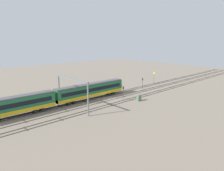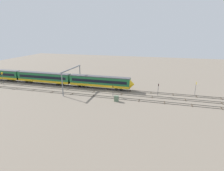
{
  "view_description": "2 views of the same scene",
  "coord_description": "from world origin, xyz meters",
  "px_view_note": "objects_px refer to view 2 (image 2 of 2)",
  "views": [
    {
      "loc": [
        -41.11,
        -45.25,
        17.82
      ],
      "look_at": [
        2.28,
        2.09,
        3.68
      ],
      "focal_mm": 32.63,
      "sensor_mm": 36.0,
      "label": 1
    },
    {
      "loc": [
        17.19,
        -57.94,
        21.14
      ],
      "look_at": [
        1.73,
        -0.11,
        2.99
      ],
      "focal_mm": 28.23,
      "sensor_mm": 36.0,
      "label": 2
    }
  ],
  "objects_px": {
    "train": "(21,76)",
    "signal_light_trackside_departure": "(158,88)",
    "signal_light_trackside_approach": "(113,89)",
    "relay_cabinet": "(116,99)",
    "speed_sign_near_foreground": "(196,86)",
    "overhead_gantry": "(72,74)",
    "speed_sign_mid_trackside": "(3,77)"
  },
  "relations": [
    {
      "from": "signal_light_trackside_departure",
      "to": "relay_cabinet",
      "type": "bearing_deg",
      "value": -144.66
    },
    {
      "from": "signal_light_trackside_approach",
      "to": "relay_cabinet",
      "type": "height_order",
      "value": "signal_light_trackside_approach"
    },
    {
      "from": "speed_sign_near_foreground",
      "to": "signal_light_trackside_departure",
      "type": "relative_size",
      "value": 1.12
    },
    {
      "from": "speed_sign_near_foreground",
      "to": "overhead_gantry",
      "type": "bearing_deg",
      "value": -172.29
    },
    {
      "from": "overhead_gantry",
      "to": "signal_light_trackside_departure",
      "type": "bearing_deg",
      "value": 3.61
    },
    {
      "from": "train",
      "to": "relay_cabinet",
      "type": "distance_m",
      "value": 47.51
    },
    {
      "from": "overhead_gantry",
      "to": "speed_sign_near_foreground",
      "type": "height_order",
      "value": "overhead_gantry"
    },
    {
      "from": "speed_sign_near_foreground",
      "to": "signal_light_trackside_approach",
      "type": "relative_size",
      "value": 1.18
    },
    {
      "from": "train",
      "to": "speed_sign_mid_trackside",
      "type": "relative_size",
      "value": 17.09
    },
    {
      "from": "train",
      "to": "signal_light_trackside_departure",
      "type": "bearing_deg",
      "value": -2.31
    },
    {
      "from": "speed_sign_near_foreground",
      "to": "signal_light_trackside_approach",
      "type": "distance_m",
      "value": 28.84
    },
    {
      "from": "signal_light_trackside_approach",
      "to": "relay_cabinet",
      "type": "bearing_deg",
      "value": -62.75
    },
    {
      "from": "speed_sign_near_foreground",
      "to": "signal_light_trackside_approach",
      "type": "xyz_separation_m",
      "value": [
        -27.54,
        -8.54,
        -0.47
      ]
    },
    {
      "from": "overhead_gantry",
      "to": "signal_light_trackside_approach",
      "type": "height_order",
      "value": "overhead_gantry"
    },
    {
      "from": "train",
      "to": "relay_cabinet",
      "type": "xyz_separation_m",
      "value": [
        46.1,
        -11.36,
        -1.74
      ]
    },
    {
      "from": "overhead_gantry",
      "to": "speed_sign_near_foreground",
      "type": "relative_size",
      "value": 3.08
    },
    {
      "from": "train",
      "to": "speed_sign_mid_trackside",
      "type": "height_order",
      "value": "speed_sign_mid_trackside"
    },
    {
      "from": "overhead_gantry",
      "to": "signal_light_trackside_approach",
      "type": "xyz_separation_m",
      "value": [
        16.59,
        -2.56,
        -3.44
      ]
    },
    {
      "from": "train",
      "to": "speed_sign_near_foreground",
      "type": "relative_size",
      "value": 20.98
    },
    {
      "from": "speed_sign_mid_trackside",
      "to": "relay_cabinet",
      "type": "xyz_separation_m",
      "value": [
        48.46,
        -4.31,
        -2.88
      ]
    },
    {
      "from": "train",
      "to": "signal_light_trackside_departure",
      "type": "height_order",
      "value": "train"
    },
    {
      "from": "train",
      "to": "speed_sign_near_foreground",
      "type": "xyz_separation_m",
      "value": [
        71.35,
        1.61,
        0.49
      ]
    },
    {
      "from": "train",
      "to": "overhead_gantry",
      "type": "relative_size",
      "value": 6.8
    },
    {
      "from": "signal_light_trackside_approach",
      "to": "signal_light_trackside_departure",
      "type": "bearing_deg",
      "value": 16.92
    },
    {
      "from": "speed_sign_near_foreground",
      "to": "speed_sign_mid_trackside",
      "type": "distance_m",
      "value": 74.23
    },
    {
      "from": "speed_sign_near_foreground",
      "to": "train",
      "type": "bearing_deg",
      "value": -178.71
    },
    {
      "from": "signal_light_trackside_approach",
      "to": "relay_cabinet",
      "type": "relative_size",
      "value": 2.2
    },
    {
      "from": "speed_sign_mid_trackside",
      "to": "train",
      "type": "bearing_deg",
      "value": 71.44
    },
    {
      "from": "overhead_gantry",
      "to": "relay_cabinet",
      "type": "xyz_separation_m",
      "value": [
        18.87,
        -7.0,
        -5.2
      ]
    },
    {
      "from": "speed_sign_mid_trackside",
      "to": "relay_cabinet",
      "type": "distance_m",
      "value": 48.74
    },
    {
      "from": "relay_cabinet",
      "to": "speed_sign_near_foreground",
      "type": "bearing_deg",
      "value": 27.2
    },
    {
      "from": "overhead_gantry",
      "to": "relay_cabinet",
      "type": "height_order",
      "value": "overhead_gantry"
    }
  ]
}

